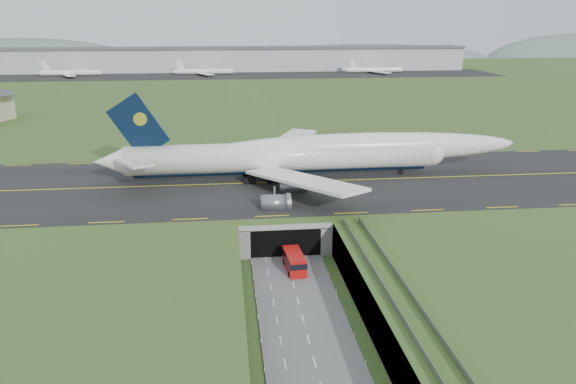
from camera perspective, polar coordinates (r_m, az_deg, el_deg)
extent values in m
plane|color=#3A5522|center=(89.14, 0.35, -8.73)|extent=(900.00, 900.00, 0.00)
cube|color=gray|center=(87.87, 0.36, -6.97)|extent=(800.00, 800.00, 6.00)
cube|color=slate|center=(82.46, 0.98, -10.93)|extent=(12.00, 75.00, 0.20)
cube|color=black|center=(117.70, -1.54, 0.96)|extent=(800.00, 44.00, 0.18)
cube|color=gray|center=(104.57, -0.87, -1.48)|extent=(16.00, 22.00, 1.00)
cube|color=gray|center=(104.99, -4.68, -2.91)|extent=(2.00, 22.00, 6.00)
cube|color=gray|center=(106.26, 2.90, -2.62)|extent=(2.00, 22.00, 6.00)
cube|color=black|center=(100.91, -0.59, -4.00)|extent=(12.00, 12.00, 5.00)
cube|color=#A8A8A3|center=(94.18, -0.21, -3.56)|extent=(17.00, 0.50, 0.80)
cube|color=#A8A8A3|center=(72.49, 10.96, -10.37)|extent=(3.00, 53.00, 0.50)
cube|color=gray|center=(71.77, 9.91, -9.93)|extent=(0.06, 53.00, 1.00)
cube|color=gray|center=(72.56, 12.06, -9.74)|extent=(0.06, 53.00, 1.00)
cylinder|color=#A8A8A3|center=(66.27, 13.29, -16.39)|extent=(0.90, 0.90, 5.60)
cylinder|color=#A8A8A3|center=(75.99, 10.27, -11.52)|extent=(0.90, 0.90, 5.60)
cylinder|color=#A8A8A3|center=(86.29, 8.02, -7.77)|extent=(0.90, 0.90, 5.60)
cylinder|color=white|center=(119.38, -0.53, 3.63)|extent=(65.70, 7.25, 6.17)
sphere|color=white|center=(127.42, 14.32, 3.96)|extent=(6.15, 6.15, 6.05)
cone|color=white|center=(120.57, -17.64, 2.95)|extent=(6.85, 5.98, 5.87)
ellipsoid|color=white|center=(122.39, 7.76, 4.48)|extent=(68.59, 6.81, 6.48)
ellipsoid|color=black|center=(126.90, 13.94, 4.30)|extent=(4.37, 2.77, 2.16)
cylinder|color=black|center=(119.97, -0.52, 2.52)|extent=(62.36, 3.62, 2.59)
cube|color=white|center=(134.76, -0.50, 4.78)|extent=(19.95, 28.55, 2.60)
cube|color=white|center=(126.33, -14.57, 4.51)|extent=(8.70, 11.43, 0.99)
cube|color=white|center=(105.09, 1.53, 1.20)|extent=(20.66, 28.27, 2.60)
cube|color=white|center=(112.35, -15.41, 2.91)|extent=(8.94, 11.40, 0.99)
cube|color=black|center=(118.11, -14.95, 6.50)|extent=(12.28, 0.78, 13.65)
cylinder|color=gold|center=(117.81, -14.77, 7.20)|extent=(2.71, 0.72, 2.70)
cylinder|color=slate|center=(129.25, -0.70, 2.88)|extent=(5.07, 3.27, 3.18)
cylinder|color=slate|center=(138.62, -3.07, 3.84)|extent=(5.07, 3.27, 3.18)
cylinder|color=slate|center=(111.71, 0.40, 0.58)|extent=(5.07, 3.27, 3.18)
cylinder|color=slate|center=(101.59, -1.37, -1.13)|extent=(5.07, 3.27, 3.18)
cylinder|color=black|center=(126.20, 11.40, 2.03)|extent=(1.07, 0.50, 1.06)
cube|color=black|center=(120.00, -2.58, 1.64)|extent=(5.90, 6.85, 1.35)
cube|color=#B60E0C|center=(90.89, 0.64, -7.07)|extent=(3.17, 7.30, 2.85)
cube|color=black|center=(90.65, 0.64, -6.74)|extent=(3.23, 7.40, 0.95)
cube|color=black|center=(91.38, 0.64, -7.75)|extent=(2.95, 6.81, 0.48)
cylinder|color=black|center=(89.02, 0.15, -8.39)|extent=(0.39, 0.88, 0.86)
cylinder|color=black|center=(93.26, -0.40, -7.15)|extent=(0.39, 0.88, 0.86)
cylinder|color=black|center=(89.47, 1.72, -8.26)|extent=(0.39, 0.88, 0.86)
cylinder|color=black|center=(93.69, 1.10, -7.04)|extent=(0.39, 0.88, 0.86)
cube|color=#B2B2B2|center=(380.60, -5.14, 13.26)|extent=(300.00, 22.00, 15.00)
cube|color=#4C4C51|center=(380.17, -5.17, 14.39)|extent=(302.00, 24.00, 1.20)
cube|color=black|center=(351.29, -4.97, 11.74)|extent=(320.00, 50.00, 0.08)
cylinder|color=white|center=(367.46, -21.23, 11.23)|extent=(34.00, 3.20, 3.20)
cylinder|color=white|center=(356.16, -8.55, 12.02)|extent=(34.00, 3.20, 3.20)
cylinder|color=white|center=(368.52, 8.77, 12.18)|extent=(34.00, 3.20, 3.20)
ellipsoid|color=slate|center=(539.09, -25.36, 10.98)|extent=(220.00, 77.00, 56.00)
ellipsoid|color=slate|center=(527.58, 7.97, 12.33)|extent=(260.00, 91.00, 44.00)
ellipsoid|color=slate|center=(608.41, 26.93, 11.31)|extent=(180.00, 63.00, 60.00)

